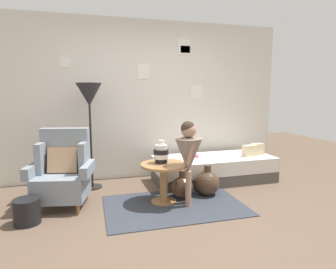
{
  "coord_description": "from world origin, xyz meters",
  "views": [
    {
      "loc": [
        -0.89,
        -2.81,
        1.42
      ],
      "look_at": [
        0.15,
        0.95,
        0.85
      ],
      "focal_mm": 30.54,
      "sensor_mm": 36.0,
      "label": 1
    }
  ],
  "objects_px": {
    "person_child": "(188,153)",
    "floor_lamp": "(89,99)",
    "armchair": "(63,171)",
    "demijohn_far": "(207,183)",
    "vase_striped": "(161,153)",
    "book_on_daybed": "(191,156)",
    "side_table": "(164,174)",
    "demijohn_near": "(182,187)",
    "daybed": "(214,169)",
    "magazine_basket": "(27,211)"
  },
  "relations": [
    {
      "from": "daybed",
      "to": "book_on_daybed",
      "type": "xyz_separation_m",
      "value": [
        -0.35,
        0.1,
        0.22
      ]
    },
    {
      "from": "demijohn_near",
      "to": "book_on_daybed",
      "type": "bearing_deg",
      "value": 61.24
    },
    {
      "from": "daybed",
      "to": "demijohn_near",
      "type": "xyz_separation_m",
      "value": [
        -0.74,
        -0.6,
        -0.05
      ]
    },
    {
      "from": "vase_striped",
      "to": "demijohn_far",
      "type": "distance_m",
      "value": 0.82
    },
    {
      "from": "vase_striped",
      "to": "demijohn_near",
      "type": "relative_size",
      "value": 0.77
    },
    {
      "from": "demijohn_far",
      "to": "magazine_basket",
      "type": "relative_size",
      "value": 1.54
    },
    {
      "from": "side_table",
      "to": "person_child",
      "type": "relative_size",
      "value": 0.56
    },
    {
      "from": "vase_striped",
      "to": "floor_lamp",
      "type": "relative_size",
      "value": 0.19
    },
    {
      "from": "floor_lamp",
      "to": "demijohn_far",
      "type": "bearing_deg",
      "value": -26.04
    },
    {
      "from": "side_table",
      "to": "magazine_basket",
      "type": "height_order",
      "value": "side_table"
    },
    {
      "from": "daybed",
      "to": "book_on_daybed",
      "type": "distance_m",
      "value": 0.42
    },
    {
      "from": "daybed",
      "to": "side_table",
      "type": "distance_m",
      "value": 1.24
    },
    {
      "from": "demijohn_near",
      "to": "magazine_basket",
      "type": "xyz_separation_m",
      "value": [
        -1.87,
        -0.28,
        -0.01
      ]
    },
    {
      "from": "book_on_daybed",
      "to": "magazine_basket",
      "type": "distance_m",
      "value": 2.48
    },
    {
      "from": "magazine_basket",
      "to": "demijohn_near",
      "type": "bearing_deg",
      "value": 8.49
    },
    {
      "from": "person_child",
      "to": "book_on_daybed",
      "type": "relative_size",
      "value": 4.9
    },
    {
      "from": "daybed",
      "to": "floor_lamp",
      "type": "height_order",
      "value": "floor_lamp"
    },
    {
      "from": "daybed",
      "to": "book_on_daybed",
      "type": "relative_size",
      "value": 8.71
    },
    {
      "from": "book_on_daybed",
      "to": "demijohn_near",
      "type": "bearing_deg",
      "value": -118.76
    },
    {
      "from": "demijohn_near",
      "to": "magazine_basket",
      "type": "distance_m",
      "value": 1.89
    },
    {
      "from": "demijohn_far",
      "to": "magazine_basket",
      "type": "distance_m",
      "value": 2.27
    },
    {
      "from": "floor_lamp",
      "to": "armchair",
      "type": "bearing_deg",
      "value": -120.79
    },
    {
      "from": "person_child",
      "to": "armchair",
      "type": "bearing_deg",
      "value": 163.97
    },
    {
      "from": "vase_striped",
      "to": "person_child",
      "type": "relative_size",
      "value": 0.28
    },
    {
      "from": "daybed",
      "to": "vase_striped",
      "type": "distance_m",
      "value": 1.29
    },
    {
      "from": "floor_lamp",
      "to": "demijohn_near",
      "type": "bearing_deg",
      "value": -33.6
    },
    {
      "from": "armchair",
      "to": "demijohn_far",
      "type": "xyz_separation_m",
      "value": [
        1.9,
        -0.16,
        -0.26
      ]
    },
    {
      "from": "vase_striped",
      "to": "book_on_daybed",
      "type": "xyz_separation_m",
      "value": [
        0.69,
        0.73,
        -0.23
      ]
    },
    {
      "from": "side_table",
      "to": "floor_lamp",
      "type": "bearing_deg",
      "value": 136.07
    },
    {
      "from": "side_table",
      "to": "demijohn_far",
      "type": "xyz_separation_m",
      "value": [
        0.65,
        0.1,
        -0.2
      ]
    },
    {
      "from": "daybed",
      "to": "person_child",
      "type": "relative_size",
      "value": 1.78
    },
    {
      "from": "person_child",
      "to": "demijohn_far",
      "type": "relative_size",
      "value": 2.5
    },
    {
      "from": "vase_striped",
      "to": "floor_lamp",
      "type": "xyz_separation_m",
      "value": [
        -0.87,
        0.8,
        0.69
      ]
    },
    {
      "from": "person_child",
      "to": "book_on_daybed",
      "type": "bearing_deg",
      "value": 67.79
    },
    {
      "from": "book_on_daybed",
      "to": "armchair",
      "type": "bearing_deg",
      "value": -164.68
    },
    {
      "from": "person_child",
      "to": "floor_lamp",
      "type": "bearing_deg",
      "value": 138.49
    },
    {
      "from": "daybed",
      "to": "demijohn_far",
      "type": "distance_m",
      "value": 0.68
    },
    {
      "from": "person_child",
      "to": "daybed",
      "type": "bearing_deg",
      "value": 49.09
    },
    {
      "from": "vase_striped",
      "to": "armchair",
      "type": "bearing_deg",
      "value": 170.29
    },
    {
      "from": "side_table",
      "to": "book_on_daybed",
      "type": "xyz_separation_m",
      "value": [
        0.67,
        0.79,
        0.04
      ]
    },
    {
      "from": "armchair",
      "to": "book_on_daybed",
      "type": "bearing_deg",
      "value": 15.32
    },
    {
      "from": "side_table",
      "to": "demijohn_near",
      "type": "relative_size",
      "value": 1.55
    },
    {
      "from": "side_table",
      "to": "demijohn_far",
      "type": "relative_size",
      "value": 1.39
    },
    {
      "from": "armchair",
      "to": "vase_striped",
      "type": "xyz_separation_m",
      "value": [
        1.22,
        -0.21,
        0.21
      ]
    },
    {
      "from": "floor_lamp",
      "to": "demijohn_near",
      "type": "relative_size",
      "value": 4.04
    },
    {
      "from": "armchair",
      "to": "magazine_basket",
      "type": "distance_m",
      "value": 0.65
    },
    {
      "from": "demijohn_far",
      "to": "person_child",
      "type": "bearing_deg",
      "value": -144.08
    },
    {
      "from": "armchair",
      "to": "book_on_daybed",
      "type": "height_order",
      "value": "armchair"
    },
    {
      "from": "armchair",
      "to": "vase_striped",
      "type": "bearing_deg",
      "value": -9.71
    },
    {
      "from": "armchair",
      "to": "person_child",
      "type": "xyz_separation_m",
      "value": [
        1.52,
        -0.44,
        0.25
      ]
    }
  ]
}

